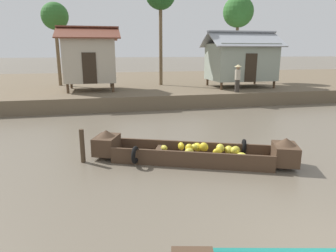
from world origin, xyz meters
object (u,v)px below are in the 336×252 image
stilt_house_left (90,58)px  palm_tree_near (55,18)px  palm_tree_mid (238,13)px  vendor_person (238,77)px  banana_boat (193,152)px  mooring_post (82,146)px  stilt_house_mid_left (241,61)px

stilt_house_left → palm_tree_near: (-2.24, 3.26, 2.68)m
palm_tree_mid → vendor_person: palm_tree_mid is taller
banana_boat → mooring_post: 3.30m
vendor_person → palm_tree_mid: bearing=66.3°
palm_tree_mid → stilt_house_mid_left: bearing=-110.3°
stilt_house_left → vendor_person: size_ratio=2.36×
stilt_house_left → mooring_post: (-0.06, -11.04, -2.29)m
stilt_house_mid_left → palm_tree_mid: 5.37m
stilt_house_left → palm_tree_mid: palm_tree_mid is taller
stilt_house_left → mooring_post: stilt_house_left is taller
stilt_house_left → vendor_person: bearing=-19.0°
banana_boat → palm_tree_mid: 18.24m
banana_boat → stilt_house_left: 12.39m
palm_tree_near → mooring_post: palm_tree_near is taller
banana_boat → stilt_house_mid_left: bearing=58.8°
palm_tree_near → palm_tree_mid: 13.72m
vendor_person → mooring_post: 11.93m
palm_tree_mid → stilt_house_left: bearing=-163.3°
vendor_person → palm_tree_near: bearing=150.2°
stilt_house_left → palm_tree_near: 4.78m
palm_tree_mid → vendor_person: size_ratio=3.99×
banana_boat → mooring_post: bearing=168.3°
stilt_house_left → banana_boat: bearing=-74.9°
palm_tree_mid → vendor_person: bearing=-113.7°
stilt_house_mid_left → mooring_post: (-10.14, -10.72, -2.08)m
stilt_house_mid_left → palm_tree_near: bearing=163.8°
banana_boat → vendor_person: size_ratio=3.55×
stilt_house_mid_left → palm_tree_mid: (1.39, 3.75, 3.58)m
palm_tree_near → vendor_person: size_ratio=3.43×
banana_boat → palm_tree_near: 16.74m
palm_tree_near → palm_tree_mid: bearing=0.7°
palm_tree_near → vendor_person: palm_tree_near is taller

